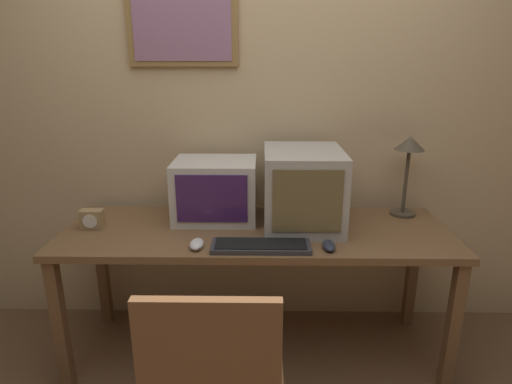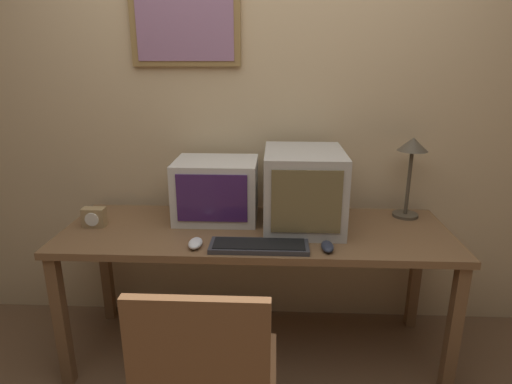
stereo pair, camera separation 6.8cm
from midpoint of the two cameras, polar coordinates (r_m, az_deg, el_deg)
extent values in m
cube|color=#D1B284|center=(2.48, -0.67, 10.88)|extent=(8.00, 0.05, 2.60)
cube|color=olive|center=(2.47, -10.63, 20.77)|extent=(0.59, 0.02, 0.40)
cube|color=gray|center=(2.46, -10.69, 20.78)|extent=(0.52, 0.01, 0.34)
cube|color=brown|center=(2.21, -0.88, -5.36)|extent=(1.98, 0.67, 0.04)
cube|color=brown|center=(2.36, -25.45, -15.79)|extent=(0.06, 0.06, 0.71)
cube|color=brown|center=(2.32, 23.96, -16.34)|extent=(0.06, 0.06, 0.71)
cube|color=brown|center=(2.82, -20.44, -9.63)|extent=(0.06, 0.06, 0.71)
cube|color=brown|center=(2.78, 19.44, -9.94)|extent=(0.06, 0.06, 0.71)
cube|color=beige|center=(2.31, -6.27, 0.28)|extent=(0.44, 0.34, 0.32)
cube|color=#3D1E56|center=(2.15, -6.82, -0.93)|extent=(0.36, 0.01, 0.25)
cube|color=#B7B2A8|center=(2.22, 5.38, 0.53)|extent=(0.40, 0.47, 0.40)
cube|color=brown|center=(1.98, 5.91, -1.28)|extent=(0.33, 0.01, 0.30)
cube|color=#333338|center=(1.99, -0.35, -7.23)|extent=(0.46, 0.16, 0.02)
cube|color=black|center=(1.98, -0.35, -6.89)|extent=(0.42, 0.13, 0.00)
ellipsoid|color=#282D3D|center=(2.00, 8.73, -7.07)|extent=(0.06, 0.11, 0.03)
ellipsoid|color=silver|center=(2.01, -8.87, -6.88)|extent=(0.06, 0.12, 0.04)
cube|color=#A38456|center=(2.37, -21.77, -3.38)|extent=(0.11, 0.06, 0.10)
cylinder|color=white|center=(2.34, -22.08, -3.68)|extent=(0.07, 0.00, 0.07)
cylinder|color=#4C4233|center=(2.53, 18.20, -2.70)|extent=(0.14, 0.14, 0.02)
cylinder|color=#4C4233|center=(2.47, 18.61, 1.45)|extent=(0.02, 0.02, 0.36)
cone|color=#4C4233|center=(2.43, 19.08, 6.17)|extent=(0.16, 0.16, 0.07)
cube|color=brown|center=(1.70, -6.34, -23.36)|extent=(0.47, 0.47, 0.04)
cube|color=brown|center=(1.38, -7.85, -21.76)|extent=(0.44, 0.04, 0.44)
camera|label=1|loc=(0.03, -90.91, -0.29)|focal=30.00mm
camera|label=2|loc=(0.03, 89.09, 0.29)|focal=30.00mm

